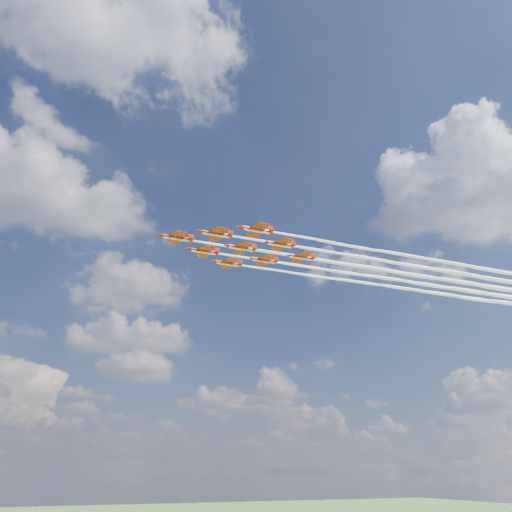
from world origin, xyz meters
The scene contains 9 objects.
jet_lead centered at (45.36, -3.07, 87.06)m, with size 150.56×11.08×2.83m.
jet_row2_port centered at (55.27, -10.17, 87.06)m, with size 150.56×11.08×2.83m.
jet_row2_starb centered at (55.76, 3.28, 87.06)m, with size 150.56×11.08×2.83m.
jet_row3_port centered at (65.18, -17.26, 87.06)m, with size 150.56×11.08×2.83m.
jet_row3_centre centered at (65.67, -3.81, 87.06)m, with size 150.56×11.08×2.83m.
jet_row3_starb centered at (66.16, 9.64, 87.06)m, with size 150.56×11.08×2.83m.
jet_row4_port centered at (75.57, -10.91, 87.06)m, with size 150.56×11.08×2.83m.
jet_row4_starb centered at (76.06, 2.54, 87.06)m, with size 150.56×11.08×2.83m.
jet_tail centered at (85.97, -4.55, 87.06)m, with size 150.56×11.08×2.83m.
Camera 1 is at (-56.59, -132.69, 23.30)m, focal length 35.00 mm.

